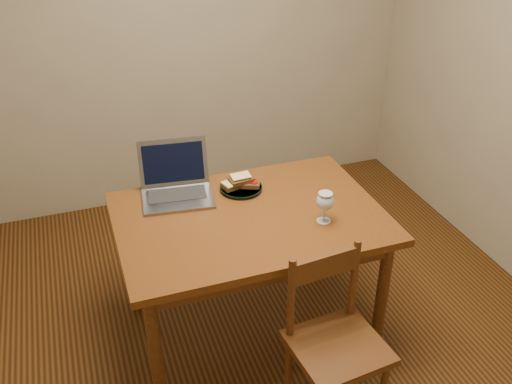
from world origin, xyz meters
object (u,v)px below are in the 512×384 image
object	(u,v)px
milk_glass	(325,207)
laptop	(176,181)
chair	(336,335)
table	(250,229)
plate	(241,188)

from	to	relation	value
milk_glass	laptop	xyz separation A→B (m)	(-0.61, 0.50, -0.01)
laptop	chair	bearing A→B (deg)	-56.57
table	laptop	bearing A→B (deg)	131.91
chair	laptop	distance (m)	1.12
chair	milk_glass	bearing A→B (deg)	67.84
milk_glass	table	bearing A→B (deg)	151.27
milk_glass	laptop	bearing A→B (deg)	140.64
milk_glass	chair	bearing A→B (deg)	-106.55
plate	laptop	xyz separation A→B (m)	(-0.33, 0.08, 0.06)
chair	laptop	xyz separation A→B (m)	(-0.48, 0.95, 0.35)
laptop	table	bearing A→B (deg)	-41.26
chair	laptop	size ratio (longest dim) A/B	1.09
milk_glass	laptop	size ratio (longest dim) A/B	0.41
table	milk_glass	size ratio (longest dim) A/B	8.08
table	plate	xyz separation A→B (m)	(0.03, 0.24, 0.10)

